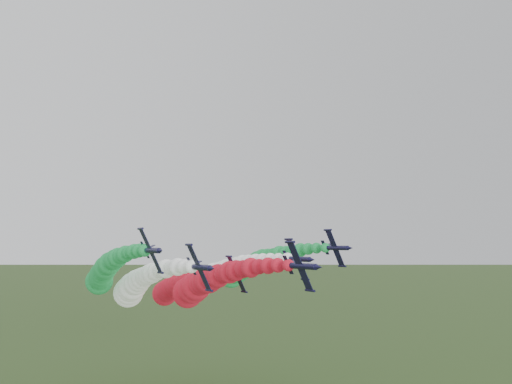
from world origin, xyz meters
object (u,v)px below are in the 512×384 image
(jet_inner_left, at_px, (136,285))
(jet_outer_left, at_px, (105,272))
(jet_outer_right, at_px, (248,267))
(jet_lead, at_px, (203,284))
(jet_inner_right, at_px, (213,277))
(jet_trail, at_px, (175,287))

(jet_inner_left, distance_m, jet_outer_left, 8.75)
(jet_inner_left, relative_size, jet_outer_right, 1.00)
(jet_lead, distance_m, jet_inner_left, 17.10)
(jet_lead, xyz_separation_m, jet_inner_right, (9.30, 13.22, 0.62))
(jet_lead, bearing_deg, jet_inner_left, 129.65)
(jet_lead, relative_size, jet_outer_right, 1.00)
(jet_inner_right, relative_size, jet_outer_left, 1.00)
(jet_outer_left, xyz_separation_m, jet_trail, (22.42, 10.56, -5.30))
(jet_lead, distance_m, jet_outer_left, 25.39)
(jet_lead, height_order, jet_inner_right, jet_inner_right)
(jet_lead, height_order, jet_outer_left, jet_outer_left)
(jet_lead, bearing_deg, jet_outer_left, 131.49)
(jet_inner_right, bearing_deg, jet_outer_right, 15.12)
(jet_outer_left, relative_size, jet_trail, 1.00)
(jet_lead, xyz_separation_m, jet_inner_left, (-10.91, 13.16, -0.57))
(jet_lead, relative_size, jet_trail, 1.00)
(jet_outer_right, height_order, jet_trail, jet_outer_right)
(jet_trail, bearing_deg, jet_inner_right, -77.45)
(jet_lead, bearing_deg, jet_outer_right, 37.29)
(jet_lead, distance_m, jet_inner_right, 16.17)
(jet_inner_left, bearing_deg, jet_lead, -50.35)
(jet_inner_right, xyz_separation_m, jet_outer_right, (12.49, 3.38, 2.08))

